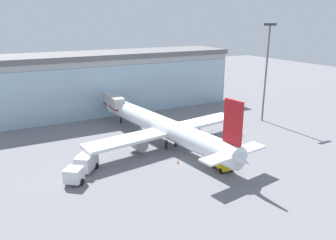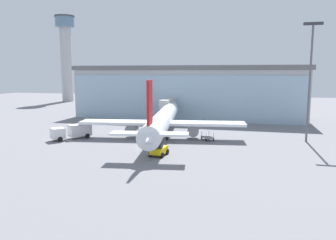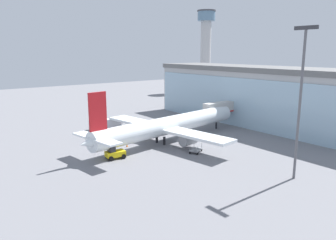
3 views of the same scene
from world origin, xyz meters
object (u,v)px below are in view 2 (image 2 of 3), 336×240
(baggage_cart, at_px, (207,137))
(safety_cone_nose, at_px, (139,145))
(airplane, at_px, (163,120))
(catering_truck, at_px, (73,131))
(apron_light_mast, at_px, (310,73))
(safety_cone_wingtip, at_px, (87,134))
(jet_bridge, at_px, (170,104))
(pushback_tug, at_px, (159,149))
(control_tower, at_px, (66,52))

(baggage_cart, xyz_separation_m, safety_cone_nose, (-10.58, -7.89, -0.23))
(airplane, height_order, catering_truck, airplane)
(apron_light_mast, distance_m, airplane, 27.71)
(catering_truck, distance_m, safety_cone_wingtip, 3.96)
(airplane, bearing_deg, jet_bridge, 1.30)
(catering_truck, height_order, pushback_tug, catering_truck)
(apron_light_mast, relative_size, baggage_cart, 6.48)
(apron_light_mast, xyz_separation_m, safety_cone_nose, (-28.06, -10.72, -11.97))
(control_tower, bearing_deg, apron_light_mast, -37.08)
(control_tower, xyz_separation_m, safety_cone_nose, (56.76, -74.82, -20.46))
(airplane, relative_size, baggage_cart, 12.46)
(baggage_cart, xyz_separation_m, pushback_tug, (-5.82, -13.10, 0.47))
(catering_truck, bearing_deg, airplane, 147.14)
(baggage_cart, height_order, safety_cone_nose, baggage_cart)
(catering_truck, xyz_separation_m, safety_cone_nose, (14.08, -3.13, -1.19))
(safety_cone_nose, bearing_deg, catering_truck, 167.49)
(pushback_tug, bearing_deg, airplane, 18.40)
(jet_bridge, distance_m, baggage_cart, 23.21)
(pushback_tug, relative_size, safety_cone_wingtip, 6.16)
(control_tower, distance_m, safety_cone_nose, 96.12)
(jet_bridge, relative_size, safety_cone_nose, 20.97)
(apron_light_mast, height_order, pushback_tug, apron_light_mast)
(control_tower, relative_size, apron_light_mast, 1.70)
(apron_light_mast, relative_size, safety_cone_nose, 38.01)
(baggage_cart, bearing_deg, airplane, 58.60)
(baggage_cart, bearing_deg, pushback_tug, 127.31)
(pushback_tug, bearing_deg, safety_cone_nose, 49.12)
(airplane, height_order, baggage_cart, airplane)
(airplane, distance_m, baggage_cart, 9.08)
(pushback_tug, bearing_deg, control_tower, 44.18)
(jet_bridge, bearing_deg, control_tower, 50.51)
(baggage_cart, relative_size, safety_cone_nose, 5.86)
(airplane, bearing_deg, pushback_tug, -176.03)
(control_tower, bearing_deg, safety_cone_nose, -52.81)
(jet_bridge, height_order, apron_light_mast, apron_light_mast)
(airplane, relative_size, safety_cone_nose, 73.07)
(airplane, xyz_separation_m, safety_cone_nose, (-1.95, -8.29, -3.02))
(control_tower, relative_size, baggage_cart, 10.99)
(airplane, height_order, safety_cone_wingtip, airplane)
(control_tower, bearing_deg, safety_cone_wingtip, -57.36)
(safety_cone_nose, bearing_deg, baggage_cart, 36.71)
(jet_bridge, xyz_separation_m, airplane, (3.08, -19.23, -1.23))
(catering_truck, distance_m, baggage_cart, 25.14)
(safety_cone_wingtip, bearing_deg, airplane, 5.66)
(airplane, xyz_separation_m, baggage_cart, (8.63, -0.40, -2.80))
(apron_light_mast, relative_size, catering_truck, 2.97)
(safety_cone_nose, bearing_deg, apron_light_mast, 20.91)
(pushback_tug, height_order, safety_cone_wingtip, pushback_tug)
(catering_truck, relative_size, safety_cone_wingtip, 12.81)
(jet_bridge, height_order, baggage_cart, jet_bridge)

